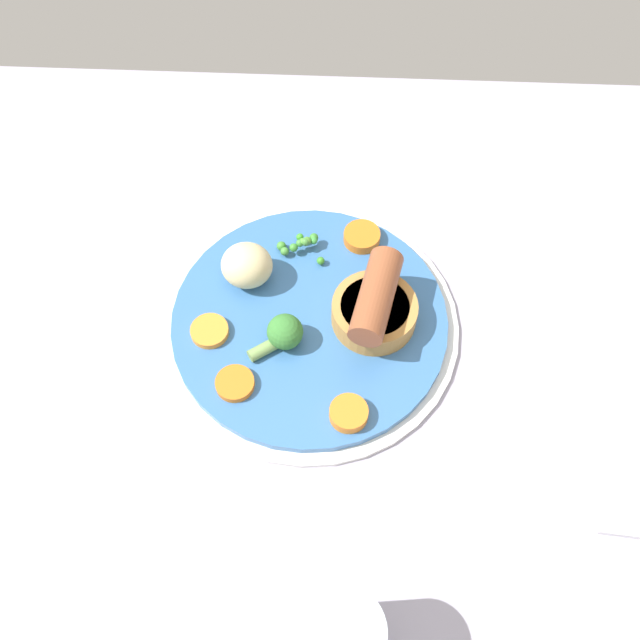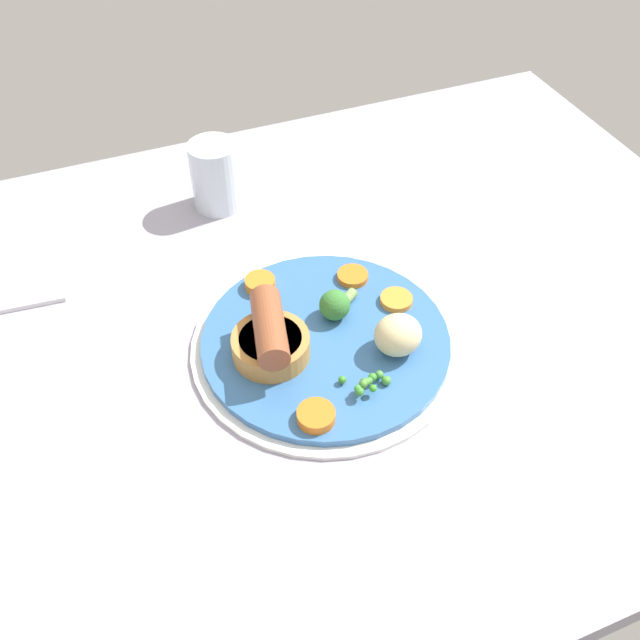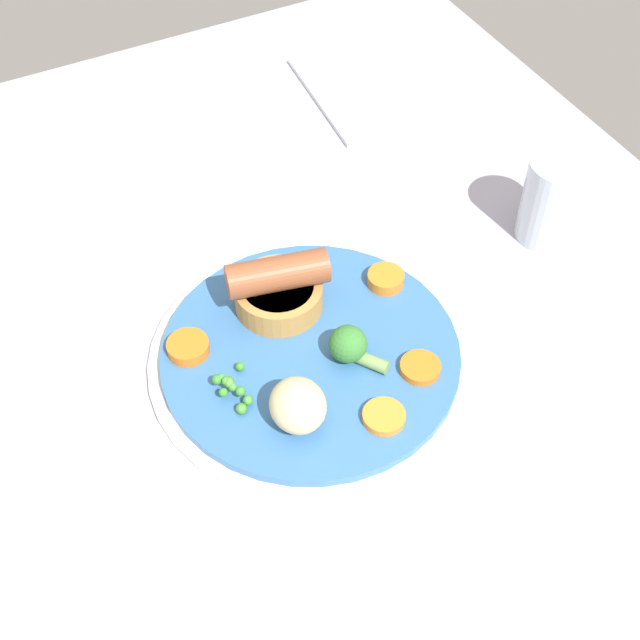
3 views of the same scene
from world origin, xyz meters
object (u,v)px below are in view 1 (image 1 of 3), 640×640
(broccoli_floret_near, at_px, (283,333))
(carrot_slice_4, at_px, (235,383))
(pea_pile, at_px, (300,245))
(drinking_glass, at_px, (339,640))
(potato_chunk_0, at_px, (247,265))
(carrot_slice_0, at_px, (349,413))
(dinner_plate, at_px, (315,323))
(sausage_pudding, at_px, (375,307))
(carrot_slice_2, at_px, (362,237))
(carrot_slice_1, at_px, (210,331))

(broccoli_floret_near, height_order, carrot_slice_4, broccoli_floret_near)
(pea_pile, distance_m, drinking_glass, 0.37)
(potato_chunk_0, bearing_deg, carrot_slice_0, 125.62)
(dinner_plate, distance_m, carrot_slice_0, 0.11)
(sausage_pudding, bearing_deg, broccoli_floret_near, 121.30)
(dinner_plate, height_order, carrot_slice_4, carrot_slice_4)
(broccoli_floret_near, height_order, carrot_slice_2, broccoli_floret_near)
(potato_chunk_0, relative_size, carrot_slice_4, 1.41)
(carrot_slice_0, height_order, carrot_slice_1, carrot_slice_0)
(sausage_pudding, relative_size, carrot_slice_2, 2.57)
(dinner_plate, distance_m, carrot_slice_4, 0.10)
(carrot_slice_1, bearing_deg, drinking_glass, 116.08)
(dinner_plate, xyz_separation_m, broccoli_floret_near, (0.03, 0.03, 0.02))
(pea_pile, bearing_deg, carrot_slice_2, -165.69)
(sausage_pudding, height_order, potato_chunk_0, sausage_pudding)
(carrot_slice_4, bearing_deg, drinking_glass, 115.31)
(potato_chunk_0, xyz_separation_m, carrot_slice_4, (0.00, 0.12, -0.02))
(pea_pile, bearing_deg, potato_chunk_0, 36.65)
(carrot_slice_0, bearing_deg, carrot_slice_2, -92.57)
(pea_pile, xyz_separation_m, carrot_slice_0, (-0.05, 0.18, -0.00))
(pea_pile, relative_size, carrot_slice_0, 1.43)
(potato_chunk_0, bearing_deg, dinner_plate, 147.43)
(potato_chunk_0, bearing_deg, carrot_slice_1, 64.25)
(potato_chunk_0, bearing_deg, carrot_slice_2, -154.75)
(carrot_slice_4, bearing_deg, dinner_plate, -132.78)
(pea_pile, height_order, carrot_slice_4, pea_pile)
(broccoli_floret_near, xyz_separation_m, carrot_slice_0, (-0.06, 0.07, -0.01))
(dinner_plate, bearing_deg, carrot_slice_1, 11.83)
(pea_pile, bearing_deg, sausage_pudding, 133.45)
(dinner_plate, xyz_separation_m, carrot_slice_1, (0.10, 0.02, 0.01))
(carrot_slice_2, relative_size, carrot_slice_4, 1.05)
(dinner_plate, height_order, sausage_pudding, sausage_pudding)
(pea_pile, bearing_deg, carrot_slice_1, 51.45)
(potato_chunk_0, bearing_deg, carrot_slice_4, 89.51)
(potato_chunk_0, xyz_separation_m, carrot_slice_0, (-0.10, 0.14, -0.02))
(carrot_slice_2, relative_size, drinking_glass, 0.41)
(broccoli_floret_near, bearing_deg, sausage_pudding, -15.80)
(sausage_pudding, xyz_separation_m, broccoli_floret_near, (0.08, 0.03, -0.01))
(broccoli_floret_near, distance_m, carrot_slice_1, 0.07)
(potato_chunk_0, height_order, carrot_slice_2, potato_chunk_0)
(potato_chunk_0, distance_m, carrot_slice_0, 0.18)
(potato_chunk_0, bearing_deg, pea_pile, -143.35)
(dinner_plate, height_order, carrot_slice_1, carrot_slice_1)
(dinner_plate, distance_m, carrot_slice_1, 0.10)
(carrot_slice_0, relative_size, carrot_slice_4, 0.97)
(sausage_pudding, relative_size, carrot_slice_1, 2.66)
(sausage_pudding, distance_m, carrot_slice_4, 0.15)
(pea_pile, xyz_separation_m, drinking_glass, (-0.05, 0.36, 0.02))
(carrot_slice_0, bearing_deg, carrot_slice_4, -13.95)
(broccoli_floret_near, distance_m, carrot_slice_0, 0.10)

